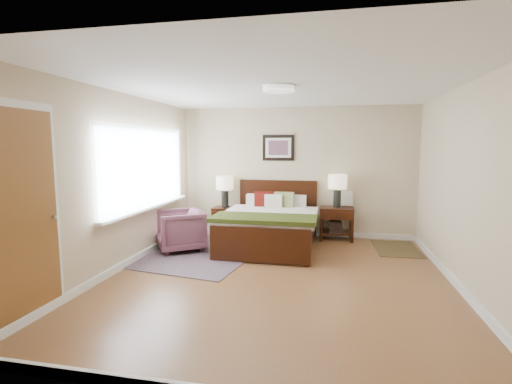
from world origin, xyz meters
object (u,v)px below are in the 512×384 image
nightstand_left (225,213)px  nightstand_right (337,220)px  armchair (180,230)px  rug_persian (205,252)px  lamp_right (338,185)px  lamp_left (225,186)px  bed (270,219)px

nightstand_left → nightstand_right: bearing=0.2°
armchair → rug_persian: bearing=48.9°
nightstand_left → lamp_right: lamp_right is taller
rug_persian → lamp_right: bearing=40.4°
lamp_left → rug_persian: size_ratio=0.26×
bed → nightstand_right: bearing=32.7°
nightstand_right → lamp_right: size_ratio=1.01×
lamp_left → armchair: 1.48m
bed → armchair: size_ratio=2.63×
armchair → bed: bearing=76.1°
lamp_left → rug_persian: 1.65m
bed → lamp_left: (-1.03, 0.75, 0.48)m
nightstand_left → lamp_right: (2.17, 0.02, 0.62)m
nightstand_right → armchair: 2.88m
armchair → nightstand_right: bearing=82.0°
bed → armchair: bed is taller
lamp_left → armchair: (-0.42, -1.27, -0.63)m
lamp_left → nightstand_left: bearing=-90.0°
nightstand_left → rug_persian: nightstand_left is taller
bed → lamp_right: 1.47m
lamp_left → lamp_right: lamp_right is taller
armchair → rug_persian: armchair is taller
nightstand_left → lamp_left: bearing=90.0°
bed → nightstand_right: bed is taller
nightstand_left → armchair: armchair is taller
nightstand_right → nightstand_left: bearing=-179.8°
armchair → rug_persian: size_ratio=0.33×
lamp_left → rug_persian: lamp_left is taller
nightstand_left → lamp_left: (0.00, 0.02, 0.55)m
nightstand_left → armchair: (-0.42, -1.25, -0.08)m
nightstand_left → lamp_left: lamp_left is taller
bed → rug_persian: (-1.00, -0.58, -0.49)m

